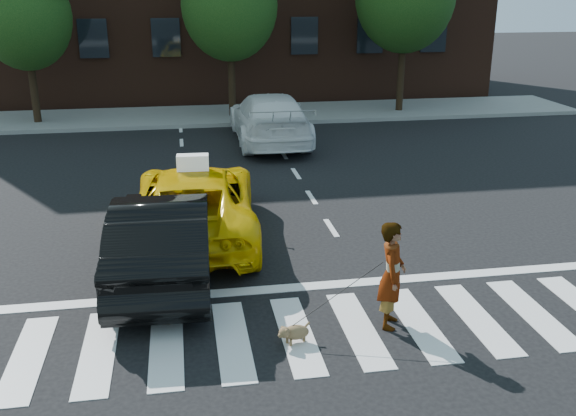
{
  "coord_description": "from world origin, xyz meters",
  "views": [
    {
      "loc": [
        -1.61,
        -8.64,
        5.18
      ],
      "look_at": [
        0.34,
        2.81,
        1.1
      ],
      "focal_mm": 40.0,
      "sensor_mm": 36.0,
      "label": 1
    }
  ],
  "objects": [
    {
      "name": "woman",
      "position": [
        1.52,
        0.05,
        0.88
      ],
      "size": [
        0.62,
        0.75,
        1.76
      ],
      "primitive_type": "imported",
      "rotation": [
        0.0,
        0.0,
        1.2
      ],
      "color": "#999999",
      "rests_on": "ground"
    },
    {
      "name": "dog",
      "position": [
        -0.1,
        -0.26,
        0.19
      ],
      "size": [
        0.55,
        0.37,
        0.33
      ],
      "rotation": [
        0.0,
        0.0,
        0.39
      ],
      "color": "#92644A",
      "rests_on": "ground"
    },
    {
      "name": "taxi_sign",
      "position": [
        -1.4,
        4.26,
        1.7
      ],
      "size": [
        0.66,
        0.32,
        0.32
      ],
      "primitive_type": "cube",
      "rotation": [
        0.0,
        0.0,
        3.08
      ],
      "color": "white",
      "rests_on": "taxi"
    },
    {
      "name": "taxi",
      "position": [
        -1.4,
        4.46,
        0.77
      ],
      "size": [
        2.86,
        5.67,
        1.54
      ],
      "primitive_type": "imported",
      "rotation": [
        0.0,
        0.0,
        3.08
      ],
      "color": "#EABA04",
      "rests_on": "ground"
    },
    {
      "name": "sidewalk_far",
      "position": [
        0.0,
        17.5,
        0.07
      ],
      "size": [
        30.0,
        4.0,
        0.15
      ],
      "primitive_type": "cube",
      "color": "slate",
      "rests_on": "ground"
    },
    {
      "name": "white_suv",
      "position": [
        1.4,
        12.76,
        0.85
      ],
      "size": [
        2.38,
        5.83,
        1.69
      ],
      "primitive_type": "imported",
      "rotation": [
        0.0,
        0.0,
        3.14
      ],
      "color": "white",
      "rests_on": "ground"
    },
    {
      "name": "black_sedan",
      "position": [
        -2.04,
        2.5,
        0.8
      ],
      "size": [
        1.88,
        4.9,
        1.59
      ],
      "primitive_type": "imported",
      "rotation": [
        0.0,
        0.0,
        3.1
      ],
      "color": "black",
      "rests_on": "ground"
    },
    {
      "name": "tree_left",
      "position": [
        -6.97,
        17.0,
        4.44
      ],
      "size": [
        3.39,
        3.38,
        6.5
      ],
      "color": "black",
      "rests_on": "ground"
    },
    {
      "name": "ground",
      "position": [
        0.0,
        0.0,
        0.0
      ],
      "size": [
        120.0,
        120.0,
        0.0
      ],
      "primitive_type": "plane",
      "color": "black",
      "rests_on": "ground"
    },
    {
      "name": "crosswalk",
      "position": [
        0.0,
        0.0,
        0.01
      ],
      "size": [
        13.0,
        2.4,
        0.01
      ],
      "primitive_type": "cube",
      "color": "silver",
      "rests_on": "ground"
    },
    {
      "name": "stop_line",
      "position": [
        0.0,
        1.6,
        0.01
      ],
      "size": [
        12.0,
        0.3,
        0.01
      ],
      "primitive_type": "cube",
      "color": "silver",
      "rests_on": "ground"
    }
  ]
}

